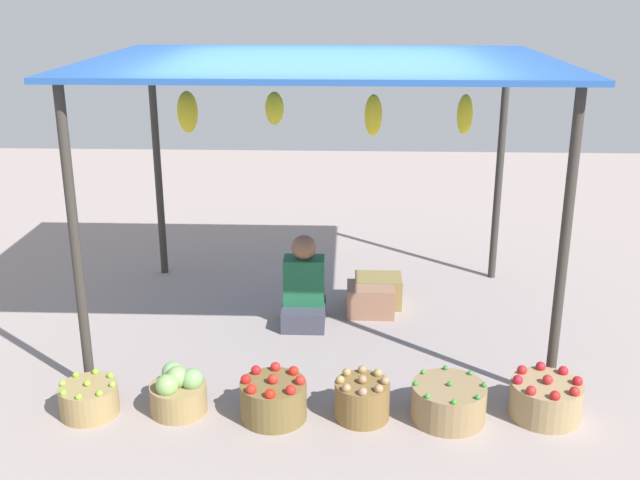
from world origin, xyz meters
The scene contains 11 objects.
ground_plane centered at (0.00, 0.00, 0.00)m, with size 14.00×14.00×0.00m, color gray.
market_stall_structure centered at (-0.01, 0.00, 2.06)m, with size 3.56×2.60×2.21m.
vendor_person centered at (-0.16, 0.01, 0.30)m, with size 0.36×0.44×0.78m.
basket_limes centered at (-1.52, -1.49, 0.11)m, with size 0.39×0.39×0.25m.
basket_cabbages centered at (-0.92, -1.44, 0.15)m, with size 0.38×0.38×0.34m.
basket_red_tomatoes centered at (-0.27, -1.49, 0.14)m, with size 0.44×0.44×0.32m.
basket_potatoes centered at (0.32, -1.46, 0.14)m, with size 0.37×0.37×0.31m.
basket_green_chilies centered at (0.89, -1.46, 0.12)m, with size 0.49×0.49×0.28m.
basket_red_apples centered at (1.54, -1.40, 0.13)m, with size 0.47×0.47×0.31m.
wooden_crate_near_vendor centered at (0.48, 0.42, 0.13)m, with size 0.41×0.32×0.27m, color olive.
wooden_crate_stacked_rear centered at (0.41, 0.22, 0.13)m, with size 0.41×0.32×0.26m, color #966850.
Camera 1 is at (0.21, -5.94, 2.77)m, focal length 42.85 mm.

